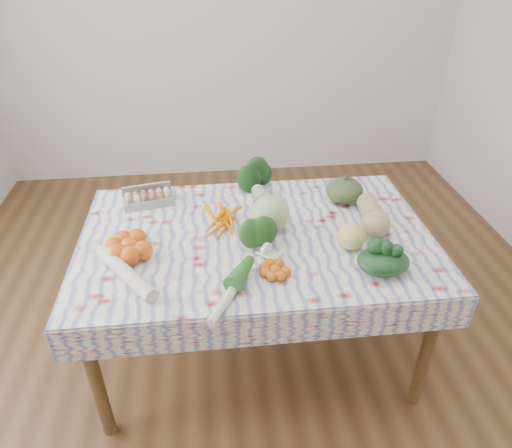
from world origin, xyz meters
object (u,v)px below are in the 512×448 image
cabbage (271,213)px  dining_table (256,248)px  egg_carton (149,200)px  butternut_squash (373,214)px  grapefruit (352,236)px  kabocha_squash (345,190)px

cabbage → dining_table: bearing=-153.4°
egg_carton → cabbage: size_ratio=1.44×
butternut_squash → grapefruit: bearing=-125.7°
dining_table → cabbage: bearing=26.6°
cabbage → grapefruit: bearing=-29.7°
dining_table → butternut_squash: size_ratio=5.60×
egg_carton → grapefruit: size_ratio=2.06×
dining_table → egg_carton: 0.63m
kabocha_squash → cabbage: bearing=-151.8°
dining_table → cabbage: 0.19m
cabbage → grapefruit: cabbage is taller
egg_carton → kabocha_squash: bearing=-15.2°
grapefruit → cabbage: bearing=150.3°
cabbage → kabocha_squash: bearing=28.2°
dining_table → kabocha_squash: kabocha_squash is taller
kabocha_squash → butternut_squash: (0.07, -0.25, 0.00)m
cabbage → grapefruit: (0.34, -0.19, -0.03)m
dining_table → cabbage: size_ratio=8.95×
dining_table → kabocha_squash: 0.59m
kabocha_squash → grapefruit: kabocha_squash is taller
egg_carton → grapefruit: bearing=-38.9°
kabocha_squash → butternut_squash: 0.26m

